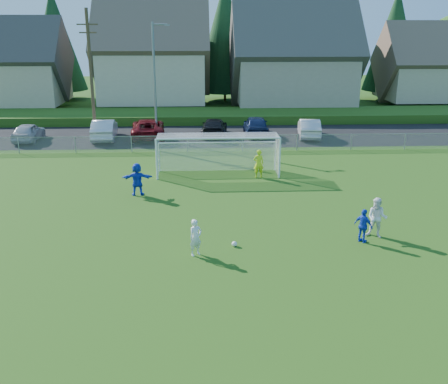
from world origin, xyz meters
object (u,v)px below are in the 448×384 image
at_px(car_e, 256,125).
at_px(soccer_goal, 218,148).
at_px(player_white_a, 196,238).
at_px(player_white_b, 377,218).
at_px(soccer_ball, 234,244).
at_px(car_a, 28,132).
at_px(car_c, 148,128).
at_px(car_f, 309,128).
at_px(car_b, 104,129).
at_px(player_blue_a, 363,226).
at_px(car_d, 214,127).
at_px(player_blue_b, 137,179).
at_px(goalkeeper, 259,164).

height_order(car_e, soccer_goal, soccer_goal).
height_order(player_white_a, player_white_b, player_white_b).
bearing_deg(soccer_ball, car_e, 81.76).
relative_size(car_a, soccer_goal, 0.57).
height_order(soccer_ball, player_white_b, player_white_b).
distance_m(car_c, car_f, 13.07).
bearing_deg(soccer_ball, car_b, 112.56).
height_order(soccer_ball, car_b, car_b).
height_order(soccer_ball, player_white_a, player_white_a).
bearing_deg(car_b, player_white_a, 104.31).
xyz_separation_m(car_b, soccer_goal, (8.68, -10.48, 0.82)).
relative_size(player_white_a, car_b, 0.31).
distance_m(player_blue_a, car_c, 24.46).
height_order(car_d, car_e, car_e).
xyz_separation_m(car_c, car_f, (13.06, -0.43, -0.01)).
relative_size(player_blue_b, goalkeeper, 1.03).
relative_size(player_blue_a, car_c, 0.26).
bearing_deg(car_e, car_a, 5.79).
bearing_deg(soccer_goal, player_blue_b, -138.38).
xyz_separation_m(player_blue_b, car_b, (-4.20, 14.47, -0.08)).
xyz_separation_m(car_e, soccer_goal, (-3.58, -11.61, 0.81)).
bearing_deg(car_e, player_white_b, 98.89).
xyz_separation_m(player_blue_b, car_e, (8.06, 15.59, -0.07)).
relative_size(player_blue_b, car_b, 0.36).
height_order(goalkeeper, car_a, goalkeeper).
bearing_deg(player_white_a, car_c, 64.95).
relative_size(goalkeeper, car_f, 0.37).
distance_m(player_blue_b, car_c, 14.93).
height_order(player_blue_a, soccer_goal, soccer_goal).
distance_m(player_white_a, car_b, 23.56).
bearing_deg(player_white_a, car_a, 86.14).
bearing_deg(player_blue_b, soccer_goal, -140.93).
height_order(player_white_b, goalkeeper, player_white_b).
relative_size(car_c, soccer_goal, 0.75).
relative_size(player_white_a, car_c, 0.27).
xyz_separation_m(player_blue_b, goalkeeper, (6.90, 3.07, -0.03)).
bearing_deg(car_c, player_white_a, 95.46).
relative_size(goalkeeper, car_b, 0.35).
bearing_deg(player_white_b, soccer_goal, 150.19).
bearing_deg(car_d, car_f, 177.41).
bearing_deg(soccer_ball, goalkeeper, 78.24).
height_order(player_blue_b, car_b, player_blue_b).
distance_m(player_white_b, car_b, 25.82).
distance_m(car_c, car_d, 5.40).
bearing_deg(player_blue_b, player_white_b, 147.11).
distance_m(goalkeeper, car_a, 20.31).
bearing_deg(car_a, player_white_b, 136.56).
relative_size(player_white_b, player_blue_a, 1.21).
relative_size(player_white_b, player_blue_b, 1.00).
bearing_deg(car_e, car_d, 3.89).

